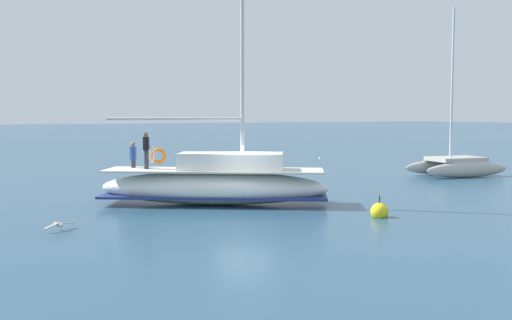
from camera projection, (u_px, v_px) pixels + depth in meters
name	position (u px, v px, depth m)	size (l,w,h in m)	color
ground_plane	(245.00, 206.00, 24.35)	(400.00, 400.00, 0.00)	#284C66
main_sailboat	(216.00, 183.00, 24.81)	(7.13, 9.41, 12.00)	white
moored_sloop_far	(456.00, 164.00, 36.33)	(3.63, 6.12, 10.20)	#B7B2A8
seagull	(59.00, 225.00, 19.25)	(0.69, 1.05, 0.17)	silver
mooring_buoy	(379.00, 212.00, 21.80)	(0.67, 0.67, 0.93)	yellow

